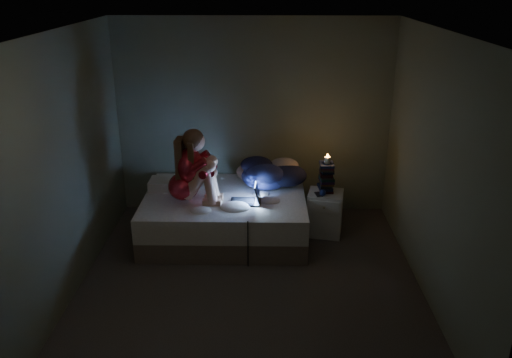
{
  "coord_description": "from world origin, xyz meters",
  "views": [
    {
      "loc": [
        0.15,
        -4.7,
        3.07
      ],
      "look_at": [
        0.05,
        1.0,
        0.8
      ],
      "focal_mm": 36.18,
      "sensor_mm": 36.0,
      "label": 1
    }
  ],
  "objects_px": {
    "laptop": "(245,193)",
    "nightstand": "(325,213)",
    "bed": "(225,215)",
    "candle": "(327,159)",
    "woman": "(183,166)",
    "phone": "(320,195)"
  },
  "relations": [
    {
      "from": "woman",
      "to": "nightstand",
      "type": "bearing_deg",
      "value": 10.8
    },
    {
      "from": "laptop",
      "to": "woman",
      "type": "bearing_deg",
      "value": 179.54
    },
    {
      "from": "woman",
      "to": "nightstand",
      "type": "xyz_separation_m",
      "value": [
        1.72,
        0.25,
        -0.71
      ]
    },
    {
      "from": "laptop",
      "to": "phone",
      "type": "relative_size",
      "value": 2.55
    },
    {
      "from": "candle",
      "to": "phone",
      "type": "relative_size",
      "value": 0.57
    },
    {
      "from": "woman",
      "to": "nightstand",
      "type": "relative_size",
      "value": 1.61
    },
    {
      "from": "laptop",
      "to": "phone",
      "type": "xyz_separation_m",
      "value": [
        0.91,
        0.19,
        -0.1
      ]
    },
    {
      "from": "phone",
      "to": "bed",
      "type": "bearing_deg",
      "value": 157.21
    },
    {
      "from": "woman",
      "to": "phone",
      "type": "distance_m",
      "value": 1.7
    },
    {
      "from": "candle",
      "to": "bed",
      "type": "bearing_deg",
      "value": -174.64
    },
    {
      "from": "bed",
      "to": "phone",
      "type": "xyz_separation_m",
      "value": [
        1.16,
        -0.02,
        0.3
      ]
    },
    {
      "from": "bed",
      "to": "nightstand",
      "type": "height_order",
      "value": "nightstand"
    },
    {
      "from": "nightstand",
      "to": "phone",
      "type": "bearing_deg",
      "value": -120.83
    },
    {
      "from": "laptop",
      "to": "candle",
      "type": "relative_size",
      "value": 4.46
    },
    {
      "from": "laptop",
      "to": "nightstand",
      "type": "relative_size",
      "value": 0.64
    },
    {
      "from": "nightstand",
      "to": "candle",
      "type": "xyz_separation_m",
      "value": [
        0.0,
        0.05,
        0.7
      ]
    },
    {
      "from": "bed",
      "to": "candle",
      "type": "distance_m",
      "value": 1.44
    },
    {
      "from": "bed",
      "to": "laptop",
      "type": "height_order",
      "value": "laptop"
    },
    {
      "from": "bed",
      "to": "nightstand",
      "type": "bearing_deg",
      "value": 3.1
    },
    {
      "from": "woman",
      "to": "candle",
      "type": "relative_size",
      "value": 11.31
    },
    {
      "from": "woman",
      "to": "phone",
      "type": "height_order",
      "value": "woman"
    },
    {
      "from": "laptop",
      "to": "nightstand",
      "type": "bearing_deg",
      "value": 18.02
    }
  ]
}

